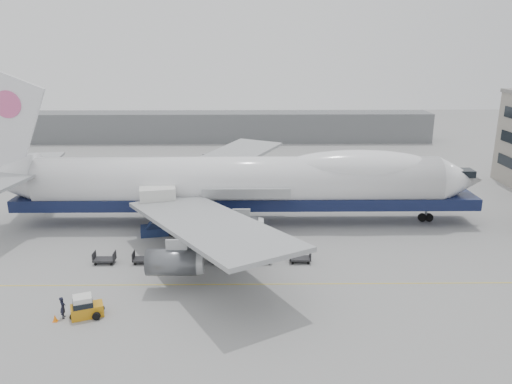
{
  "coord_description": "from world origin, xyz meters",
  "views": [
    {
      "loc": [
        1.47,
        -50.72,
        22.87
      ],
      "look_at": [
        2.19,
        6.0,
        5.98
      ],
      "focal_mm": 35.0,
      "sensor_mm": 36.0,
      "label": 1
    }
  ],
  "objects_px": {
    "ground_worker": "(63,307)",
    "airliner": "(244,182)",
    "catering_truck": "(159,208)",
    "baggage_tug": "(85,307)"
  },
  "relations": [
    {
      "from": "airliner",
      "to": "ground_worker",
      "type": "height_order",
      "value": "airliner"
    },
    {
      "from": "airliner",
      "to": "baggage_tug",
      "type": "relative_size",
      "value": 22.03
    },
    {
      "from": "catering_truck",
      "to": "baggage_tug",
      "type": "xyz_separation_m",
      "value": [
        -3.06,
        -19.7,
        -2.55
      ]
    },
    {
      "from": "airliner",
      "to": "ground_worker",
      "type": "bearing_deg",
      "value": -122.72
    },
    {
      "from": "baggage_tug",
      "to": "ground_worker",
      "type": "height_order",
      "value": "baggage_tug"
    },
    {
      "from": "catering_truck",
      "to": "airliner",
      "type": "bearing_deg",
      "value": 10.48
    },
    {
      "from": "airliner",
      "to": "ground_worker",
      "type": "xyz_separation_m",
      "value": [
        -15.43,
        -24.02,
        -4.65
      ]
    },
    {
      "from": "ground_worker",
      "to": "airliner",
      "type": "bearing_deg",
      "value": -43.43
    },
    {
      "from": "catering_truck",
      "to": "baggage_tug",
      "type": "bearing_deg",
      "value": -109.98
    },
    {
      "from": "airliner",
      "to": "ground_worker",
      "type": "distance_m",
      "value": 28.92
    }
  ]
}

